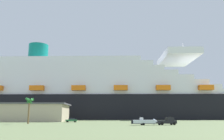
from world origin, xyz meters
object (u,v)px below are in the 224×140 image
(small_boat_on_trailer, at_px, (146,122))
(palm_tree, at_px, (29,103))
(parked_car_green_wagon, at_px, (71,120))
(cruise_ship, at_px, (84,95))
(pickup_truck, at_px, (167,121))
(parked_car_white_van, at_px, (21,120))

(small_boat_on_trailer, distance_m, palm_tree, 38.42)
(small_boat_on_trailer, bearing_deg, parked_car_green_wagon, 133.64)
(cruise_ship, relative_size, small_boat_on_trailer, 27.91)
(small_boat_on_trailer, bearing_deg, pickup_truck, 9.53)
(cruise_ship, relative_size, parked_car_green_wagon, 55.60)
(pickup_truck, bearing_deg, parked_car_green_wagon, 141.28)
(pickup_truck, bearing_deg, parked_car_white_van, 149.90)
(cruise_ship, xyz_separation_m, pickup_truck, (32.83, -84.41, -14.46))
(small_boat_on_trailer, xyz_separation_m, palm_tree, (-36.65, 10.02, 5.72))
(cruise_ship, bearing_deg, parked_car_white_van, -110.82)
(cruise_ship, distance_m, pickup_truck, 91.71)
(small_boat_on_trailer, relative_size, parked_car_green_wagon, 1.99)
(cruise_ship, distance_m, palm_tree, 76.65)
(parked_car_green_wagon, bearing_deg, parked_car_white_van, 165.49)
(pickup_truck, height_order, palm_tree, palm_tree)
(small_boat_on_trailer, height_order, parked_car_green_wagon, small_boat_on_trailer)
(cruise_ship, distance_m, parked_car_green_wagon, 61.00)
(palm_tree, bearing_deg, parked_car_green_wagon, 54.53)
(pickup_truck, xyz_separation_m, small_boat_on_trailer, (-6.39, -1.07, -0.09))
(cruise_ship, height_order, pickup_truck, cruise_ship)
(small_boat_on_trailer, height_order, palm_tree, palm_tree)
(pickup_truck, height_order, small_boat_on_trailer, pickup_truck)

